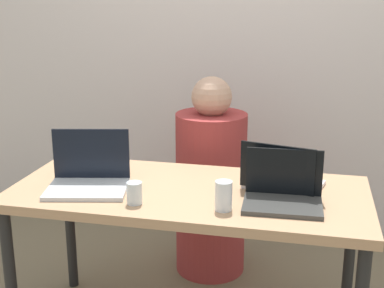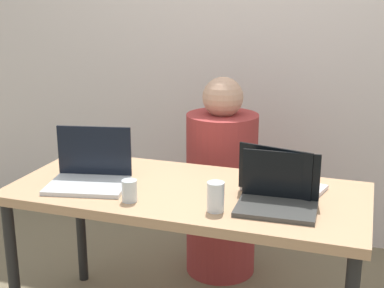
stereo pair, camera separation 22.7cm
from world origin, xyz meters
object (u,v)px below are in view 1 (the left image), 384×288
laptop_back_right (281,179)px  water_glass_left (134,194)px  laptop_front_right (283,193)px  person_at_center (211,187)px  laptop_front_left (89,176)px  water_glass_right (224,198)px

laptop_back_right → water_glass_left: bearing=41.1°
laptop_front_right → person_at_center: bearing=118.1°
person_at_center → laptop_back_right: person_at_center is taller
laptop_front_left → water_glass_left: laptop_front_left is taller
water_glass_left → laptop_front_right: bearing=12.1°
laptop_back_right → laptop_front_right: size_ratio=1.14×
laptop_front_left → laptop_front_right: bearing=-12.6°
laptop_back_right → person_at_center: bearing=-40.2°
person_at_center → laptop_front_left: 0.86m
laptop_back_right → laptop_front_right: (0.02, -0.17, -0.00)m
laptop_front_left → laptop_back_right: 0.82m
person_at_center → laptop_front_right: size_ratio=3.52×
water_glass_right → water_glass_left: size_ratio=1.31×
water_glass_right → water_glass_left: (-0.35, -0.01, -0.01)m
person_at_center → water_glass_left: size_ratio=12.43×
water_glass_left → person_at_center: bearing=80.1°
person_at_center → laptop_front_left: size_ratio=2.92×
person_at_center → water_glass_left: person_at_center is taller
person_at_center → laptop_front_right: 0.88m
person_at_center → laptop_back_right: bearing=143.5°
water_glass_left → laptop_front_left: bearing=152.8°
person_at_center → laptop_front_left: bearing=78.1°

